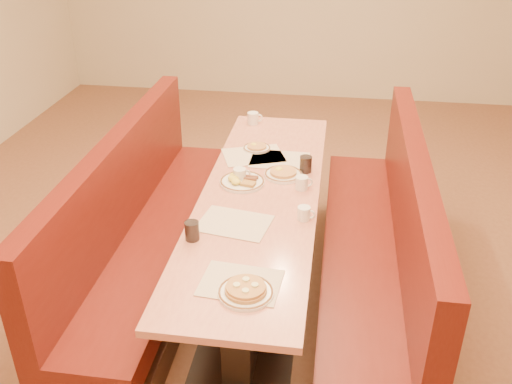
# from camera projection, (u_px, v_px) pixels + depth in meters

# --- Properties ---
(ground) EXTENTS (8.00, 8.00, 0.00)m
(ground) POSITION_uv_depth(u_px,v_px,m) (260.00, 293.00, 3.77)
(ground) COLOR #9E6647
(ground) RESTS_ON ground
(diner_table) EXTENTS (0.70, 2.50, 0.75)m
(diner_table) POSITION_uv_depth(u_px,v_px,m) (260.00, 246.00, 3.59)
(diner_table) COLOR black
(diner_table) RESTS_ON ground
(booth_left) EXTENTS (0.55, 2.50, 1.05)m
(booth_left) POSITION_uv_depth(u_px,v_px,m) (148.00, 238.00, 3.69)
(booth_left) COLOR #4C3326
(booth_left) RESTS_ON ground
(booth_right) EXTENTS (0.55, 2.50, 1.05)m
(booth_right) POSITION_uv_depth(u_px,v_px,m) (378.00, 257.00, 3.50)
(booth_right) COLOR #4C3326
(booth_right) RESTS_ON ground
(placemat_near_left) EXTENTS (0.42, 0.35, 0.00)m
(placemat_near_left) POSITION_uv_depth(u_px,v_px,m) (234.00, 223.00, 3.11)
(placemat_near_left) COLOR beige
(placemat_near_left) RESTS_ON diner_table
(placemat_near_right) EXTENTS (0.39, 0.31, 0.00)m
(placemat_near_right) POSITION_uv_depth(u_px,v_px,m) (241.00, 283.00, 2.65)
(placemat_near_right) COLOR beige
(placemat_near_right) RESTS_ON diner_table
(placemat_far_left) EXTENTS (0.48, 0.42, 0.00)m
(placemat_far_left) POSITION_uv_depth(u_px,v_px,m) (253.00, 155.00, 3.88)
(placemat_far_left) COLOR beige
(placemat_far_left) RESTS_ON diner_table
(placemat_far_right) EXTENTS (0.39, 0.29, 0.00)m
(placemat_far_right) POSITION_uv_depth(u_px,v_px,m) (280.00, 160.00, 3.81)
(placemat_far_right) COLOR beige
(placemat_far_right) RESTS_ON diner_table
(pancake_plate) EXTENTS (0.26, 0.26, 0.06)m
(pancake_plate) POSITION_uv_depth(u_px,v_px,m) (246.00, 291.00, 2.57)
(pancake_plate) COLOR white
(pancake_plate) RESTS_ON diner_table
(eggs_plate) EXTENTS (0.28, 0.28, 0.06)m
(eggs_plate) POSITION_uv_depth(u_px,v_px,m) (242.00, 181.00, 3.52)
(eggs_plate) COLOR white
(eggs_plate) RESTS_ON diner_table
(extra_plate_mid) EXTENTS (0.24, 0.24, 0.05)m
(extra_plate_mid) POSITION_uv_depth(u_px,v_px,m) (283.00, 174.00, 3.61)
(extra_plate_mid) COLOR white
(extra_plate_mid) RESTS_ON diner_table
(extra_plate_far) EXTENTS (0.19, 0.19, 0.04)m
(extra_plate_far) POSITION_uv_depth(u_px,v_px,m) (257.00, 148.00, 3.97)
(extra_plate_far) COLOR white
(extra_plate_far) RESTS_ON diner_table
(coffee_mug_a) EXTENTS (0.10, 0.07, 0.08)m
(coffee_mug_a) POSITION_uv_depth(u_px,v_px,m) (304.00, 213.00, 3.13)
(coffee_mug_a) COLOR white
(coffee_mug_a) RESTS_ON diner_table
(coffee_mug_b) EXTENTS (0.11, 0.08, 0.08)m
(coffee_mug_b) POSITION_uv_depth(u_px,v_px,m) (240.00, 175.00, 3.53)
(coffee_mug_b) COLOR white
(coffee_mug_b) RESTS_ON diner_table
(coffee_mug_c) EXTENTS (0.11, 0.08, 0.08)m
(coffee_mug_c) POSITION_uv_depth(u_px,v_px,m) (302.00, 183.00, 3.44)
(coffee_mug_c) COLOR white
(coffee_mug_c) RESTS_ON diner_table
(coffee_mug_d) EXTENTS (0.12, 0.08, 0.09)m
(coffee_mug_d) POSITION_uv_depth(u_px,v_px,m) (253.00, 118.00, 4.37)
(coffee_mug_d) COLOR white
(coffee_mug_d) RESTS_ON diner_table
(soda_tumbler_near) EXTENTS (0.08, 0.08, 0.10)m
(soda_tumbler_near) POSITION_uv_depth(u_px,v_px,m) (192.00, 231.00, 2.95)
(soda_tumbler_near) COLOR black
(soda_tumbler_near) RESTS_ON diner_table
(soda_tumbler_mid) EXTENTS (0.08, 0.08, 0.11)m
(soda_tumbler_mid) POSITION_uv_depth(u_px,v_px,m) (306.00, 164.00, 3.64)
(soda_tumbler_mid) COLOR black
(soda_tumbler_mid) RESTS_ON diner_table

